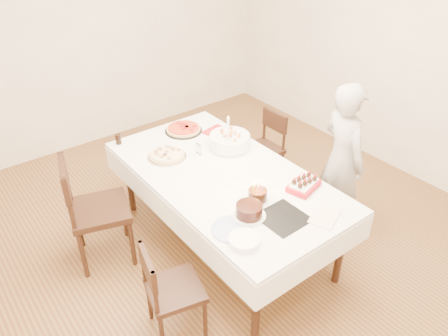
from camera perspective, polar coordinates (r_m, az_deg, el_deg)
floor at (r=4.15m, az=0.92°, el=-8.66°), size 5.00×5.00×0.00m
wall_back at (r=5.48m, az=-16.10°, el=16.81°), size 4.50×0.04×2.70m
wall_right at (r=5.05m, az=22.26°, el=14.36°), size 0.04×5.00×2.70m
dining_table at (r=3.84m, az=0.00°, el=-5.40°), size 1.92×2.42×0.75m
chair_right_savory at (r=4.65m, az=4.90°, el=2.33°), size 0.41×0.41×0.80m
chair_left_savory at (r=3.77m, az=-15.90°, el=-5.30°), size 0.64×0.64×1.00m
chair_left_dessert at (r=3.17m, az=-6.44°, el=-15.54°), size 0.49×0.49×0.79m
person at (r=4.01m, az=15.17°, el=1.11°), size 0.46×0.59×1.44m
pizza_white at (r=3.86m, az=-7.45°, el=1.66°), size 0.41×0.41×0.04m
pizza_pepperoni at (r=4.27m, az=-5.32°, el=5.08°), size 0.47×0.47×0.04m
red_placemat at (r=4.25m, az=-0.76°, el=4.70°), size 0.29×0.29×0.01m
pasta_bowl at (r=3.96m, az=0.75°, el=3.57°), size 0.43×0.43×0.12m
taper_candle at (r=3.82m, az=0.54°, el=4.43°), size 0.10×0.10×0.37m
shaker_pair at (r=3.87m, az=-3.17°, el=2.38°), size 0.09×0.09×0.09m
cola_glass at (r=4.14m, az=-13.64°, el=3.68°), size 0.05×0.05×0.10m
layer_cake at (r=3.15m, az=3.29°, el=-5.60°), size 0.25×0.25×0.10m
cake_board at (r=3.18m, az=7.73°, el=-6.48°), size 0.33×0.33×0.01m
birthday_cake at (r=3.28m, az=4.44°, el=-3.00°), size 0.15×0.15×0.15m
strawberry_box at (r=3.49m, az=10.39°, el=-2.16°), size 0.30×0.24×0.07m
box_lid at (r=3.25m, az=13.03°, el=-6.19°), size 0.31×0.26×0.02m
plate_stack at (r=2.95m, az=2.66°, el=-9.42°), size 0.25×0.25×0.05m
china_plate at (r=3.05m, az=1.05°, el=-7.98°), size 0.37×0.37×0.01m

